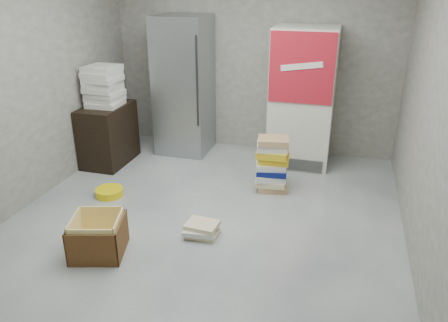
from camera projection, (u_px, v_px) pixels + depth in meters
ground at (196, 233)px, 4.36m from camera, size 5.00×5.00×0.00m
room_shell at (191, 50)px, 3.66m from camera, size 4.04×5.04×2.82m
steel_fridge at (184, 86)px, 6.10m from camera, size 0.70×0.72×1.90m
coke_cooler at (302, 98)px, 5.70m from camera, size 0.80×0.73×1.80m
wood_shelf at (108, 134)px, 5.88m from camera, size 0.50×0.80×0.80m
supply_box_stack at (103, 86)px, 5.62m from camera, size 0.44×0.44×0.52m
phonebook_stack_main at (272, 164)px, 5.12m from camera, size 0.42×0.36×0.66m
phonebook_stack_side at (201, 230)px, 4.29m from camera, size 0.34×0.29×0.14m
cardboard_box at (98, 238)px, 3.99m from camera, size 0.57×0.57×0.37m
bucket_lid at (109, 192)px, 5.09m from camera, size 0.39×0.39×0.09m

